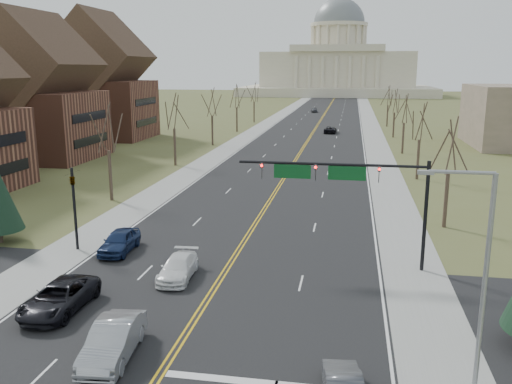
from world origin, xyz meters
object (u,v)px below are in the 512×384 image
at_px(car_sb_inner_second, 178,268).
at_px(car_sb_outer_second, 120,241).
at_px(car_far_sb, 314,110).
at_px(street_light, 479,269).
at_px(car_sb_inner_lead, 113,341).
at_px(car_sb_outer_lead, 59,297).
at_px(signal_mast, 346,181).
at_px(car_far_nb, 330,130).
at_px(signal_left, 74,200).

distance_m(car_sb_inner_second, car_sb_outer_second, 6.91).
bearing_deg(car_far_sb, street_light, -91.05).
height_order(car_sb_inner_lead, car_sb_outer_lead, car_sb_inner_lead).
distance_m(car_sb_outer_lead, car_sb_outer_second, 9.65).
height_order(signal_mast, car_sb_inner_lead, signal_mast).
relative_size(street_light, car_far_nb, 1.84).
bearing_deg(signal_left, car_sb_outer_second, 0.35).
xyz_separation_m(car_sb_inner_lead, car_sb_inner_second, (-0.10, 9.67, -0.16)).
bearing_deg(car_far_nb, car_sb_inner_lead, 88.99).
xyz_separation_m(car_sb_outer_lead, car_sb_inner_second, (4.83, 5.60, -0.09)).
relative_size(car_sb_inner_lead, car_far_sb, 1.20).
bearing_deg(signal_left, car_sb_inner_second, -24.21).
bearing_deg(street_light, car_sb_outer_lead, 169.04).
relative_size(car_sb_outer_lead, car_sb_outer_second, 1.18).
distance_m(car_sb_inner_lead, car_sb_outer_lead, 6.39).
bearing_deg(signal_mast, street_light, -68.59).
xyz_separation_m(car_sb_inner_lead, car_sb_outer_second, (-5.73, 13.68, -0.04)).
height_order(signal_mast, car_sb_outer_second, signal_mast).
xyz_separation_m(street_light, car_sb_inner_second, (-15.36, 9.51, -4.54)).
bearing_deg(street_light, car_far_nb, 95.92).
distance_m(signal_mast, car_sb_outer_second, 16.46).
xyz_separation_m(street_light, car_sb_outer_lead, (-20.19, 3.91, -4.45)).
bearing_deg(car_sb_inner_second, car_far_sb, 87.19).
bearing_deg(signal_left, car_far_nb, 78.74).
height_order(car_sb_inner_lead, car_far_nb, car_sb_inner_lead).
relative_size(street_light, car_sb_outer_second, 1.94).
distance_m(signal_left, car_far_nb, 76.98).
height_order(signal_left, car_sb_inner_second, signal_left).
distance_m(signal_left, car_sb_outer_lead, 10.82).
height_order(signal_left, car_far_sb, signal_left).
bearing_deg(car_sb_outer_lead, car_sb_inner_second, 49.39).
distance_m(signal_left, street_light, 27.78).
bearing_deg(car_far_sb, car_sb_outer_lead, -99.27).
bearing_deg(signal_mast, car_sb_outer_lead, -147.22).
bearing_deg(car_sb_inner_second, car_far_nb, 82.47).
bearing_deg(car_sb_outer_lead, street_light, -10.81).
relative_size(car_sb_outer_lead, car_far_sb, 1.30).
height_order(street_light, car_sb_outer_lead, street_light).
xyz_separation_m(street_light, car_sb_outer_second, (-20.99, 13.52, -4.42)).
height_order(car_far_nb, car_far_sb, car_far_sb).
bearing_deg(car_sb_inner_lead, car_sb_outer_lead, 134.60).
bearing_deg(car_far_nb, car_sb_inner_second, 88.45).
xyz_separation_m(signal_mast, car_sb_outer_second, (-15.70, 0.02, -4.95)).
distance_m(signal_mast, car_far_sb, 128.17).
height_order(car_sb_inner_lead, car_sb_outer_second, car_sb_inner_lead).
bearing_deg(street_light, car_sb_outer_second, 147.21).
bearing_deg(street_light, signal_left, 150.88).
bearing_deg(car_sb_inner_second, signal_mast, 18.51).
distance_m(street_light, car_sb_inner_lead, 15.88).
xyz_separation_m(car_sb_outer_second, car_far_sb, (4.94, 127.60, -0.07)).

